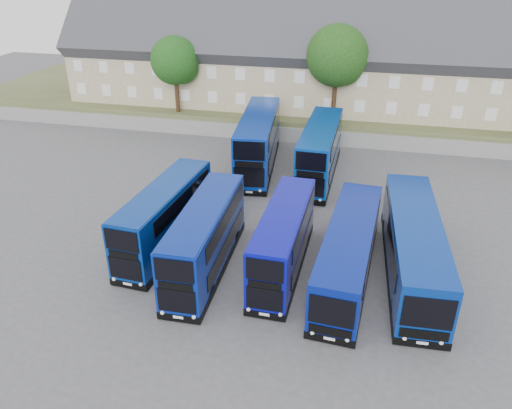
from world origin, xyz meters
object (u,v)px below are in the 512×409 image
at_px(dd_front_mid, 205,240).
at_px(coach_east_a, 348,253).
at_px(tree_mid, 339,58).
at_px(tree_west, 176,62).
at_px(dd_front_left, 165,218).

height_order(dd_front_mid, coach_east_a, dd_front_mid).
bearing_deg(coach_east_a, dd_front_mid, -168.48).
distance_m(dd_front_mid, tree_mid, 25.82).
bearing_deg(dd_front_mid, tree_west, 112.56).
distance_m(tree_west, tree_mid, 16.04).
xyz_separation_m(dd_front_mid, tree_mid, (5.32, 24.52, 6.08)).
bearing_deg(tree_west, dd_front_left, -71.56).
xyz_separation_m(dd_front_mid, coach_east_a, (8.27, 1.08, -0.37)).
relative_size(dd_front_left, dd_front_mid, 1.00).
bearing_deg(dd_front_left, coach_east_a, -0.41).
relative_size(dd_front_mid, tree_mid, 1.12).
height_order(tree_west, tree_mid, tree_mid).
xyz_separation_m(dd_front_left, coach_east_a, (11.60, -0.90, -0.35)).
height_order(dd_front_mid, tree_mid, tree_mid).
distance_m(coach_east_a, tree_mid, 24.49).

